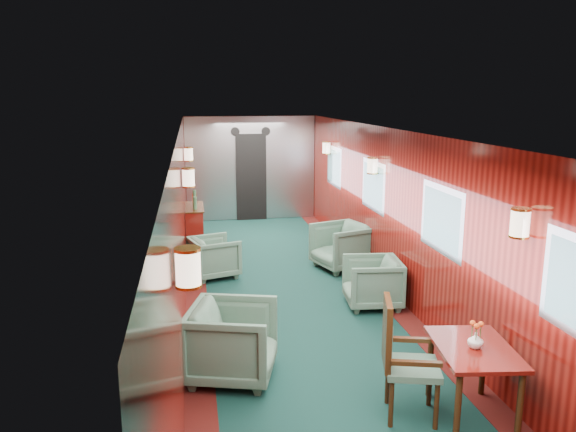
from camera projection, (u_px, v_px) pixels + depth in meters
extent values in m
plane|color=#0C2E27|center=(299.00, 313.00, 7.55)|extent=(12.00, 12.00, 0.00)
cube|color=white|center=(300.00, 137.00, 7.05)|extent=(3.00, 12.00, 0.10)
cube|color=white|center=(300.00, 136.00, 7.04)|extent=(1.20, 12.00, 0.06)
cube|color=#64120D|center=(250.00, 168.00, 13.07)|extent=(3.00, 0.10, 2.40)
cube|color=#64120D|center=(182.00, 231.00, 7.04)|extent=(0.10, 12.00, 2.40)
cube|color=#64120D|center=(409.00, 222.00, 7.54)|extent=(0.10, 12.00, 2.40)
cube|color=#390D0B|center=(197.00, 319.00, 7.32)|extent=(0.30, 12.00, 0.01)
cube|color=#390D0B|center=(394.00, 306.00, 7.77)|extent=(0.30, 12.00, 0.01)
cube|color=#A6A8AD|center=(251.00, 168.00, 12.99)|extent=(2.98, 0.12, 2.38)
cube|color=black|center=(251.00, 177.00, 12.96)|extent=(0.70, 0.06, 2.00)
cylinder|color=black|center=(235.00, 132.00, 12.68)|extent=(0.20, 0.04, 0.20)
cylinder|color=black|center=(266.00, 131.00, 12.80)|extent=(0.20, 0.04, 0.20)
cube|color=#B5B6BC|center=(441.00, 220.00, 6.52)|extent=(0.02, 1.10, 0.80)
cube|color=#496D6D|center=(441.00, 220.00, 6.52)|extent=(0.01, 0.96, 0.66)
cube|color=#B5B6BC|center=(373.00, 186.00, 8.93)|extent=(0.02, 1.10, 0.80)
cube|color=#496D6D|center=(373.00, 186.00, 8.93)|extent=(0.01, 0.96, 0.66)
cube|color=#B5B6BC|center=(334.00, 166.00, 11.34)|extent=(0.02, 1.10, 0.80)
cube|color=#496D6D|center=(334.00, 166.00, 11.34)|extent=(0.01, 0.96, 0.66)
cylinder|color=beige|center=(188.00, 268.00, 3.56)|extent=(0.16, 0.16, 0.24)
cylinder|color=gold|center=(189.00, 286.00, 3.59)|extent=(0.17, 0.17, 0.02)
cylinder|color=beige|center=(520.00, 223.00, 4.80)|extent=(0.16, 0.16, 0.24)
cylinder|color=gold|center=(519.00, 236.00, 4.82)|extent=(0.17, 0.17, 0.02)
cylinder|color=beige|center=(188.00, 178.00, 7.41)|extent=(0.16, 0.16, 0.24)
cylinder|color=gold|center=(189.00, 186.00, 7.44)|extent=(0.17, 0.17, 0.02)
cylinder|color=beige|center=(372.00, 166.00, 8.65)|extent=(0.16, 0.16, 0.24)
cylinder|color=gold|center=(372.00, 173.00, 8.67)|extent=(0.17, 0.17, 0.02)
cylinder|color=beige|center=(188.00, 154.00, 10.30)|extent=(0.16, 0.16, 0.24)
cylinder|color=gold|center=(189.00, 161.00, 10.33)|extent=(0.17, 0.17, 0.02)
cylinder|color=beige|center=(326.00, 148.00, 11.54)|extent=(0.16, 0.16, 0.24)
cylinder|color=gold|center=(326.00, 154.00, 11.56)|extent=(0.17, 0.17, 0.02)
cube|color=#64120D|center=(474.00, 348.00, 4.96)|extent=(0.77, 1.01, 0.04)
cylinder|color=#381E0C|center=(458.00, 409.00, 4.63)|extent=(0.06, 0.06, 0.66)
cylinder|color=#381E0C|center=(520.00, 408.00, 4.65)|extent=(0.06, 0.06, 0.66)
cylinder|color=#381E0C|center=(430.00, 364.00, 5.41)|extent=(0.06, 0.06, 0.66)
cylinder|color=#381E0C|center=(483.00, 363.00, 5.43)|extent=(0.06, 0.06, 0.66)
cube|color=#1C4134|center=(412.00, 368.00, 5.04)|extent=(0.58, 0.58, 0.06)
cube|color=#381E0C|center=(387.00, 333.00, 4.99)|extent=(0.16, 0.43, 0.62)
cube|color=#1C4134|center=(390.00, 339.00, 5.00)|extent=(0.11, 0.32, 0.37)
cube|color=#381E0C|center=(417.00, 363.00, 4.77)|extent=(0.43, 0.16, 0.04)
cube|color=#381E0C|center=(410.00, 340.00, 5.23)|extent=(0.43, 0.16, 0.04)
cylinder|color=#381E0C|center=(391.00, 404.00, 4.92)|extent=(0.05, 0.05, 0.44)
cylinder|color=#381E0C|center=(436.00, 406.00, 4.88)|extent=(0.05, 0.05, 0.44)
cylinder|color=#381E0C|center=(388.00, 382.00, 5.30)|extent=(0.05, 0.05, 0.44)
cylinder|color=#381E0C|center=(430.00, 383.00, 5.26)|extent=(0.05, 0.05, 0.44)
cube|color=#64120D|center=(195.00, 232.00, 10.11)|extent=(0.30, 1.01, 0.90)
cube|color=#381E0C|center=(194.00, 207.00, 10.02)|extent=(0.32, 1.03, 0.02)
cylinder|color=#2B5637|center=(195.00, 203.00, 9.75)|extent=(0.07, 0.07, 0.22)
cylinder|color=#2B5637|center=(195.00, 198.00, 10.08)|extent=(0.06, 0.06, 0.28)
cylinder|color=gold|center=(195.00, 199.00, 10.29)|extent=(0.08, 0.08, 0.18)
imported|color=silver|center=(476.00, 340.00, 4.91)|extent=(0.17, 0.17, 0.14)
imported|color=#1C4134|center=(233.00, 342.00, 5.75)|extent=(1.06, 1.04, 0.79)
imported|color=#1C4134|center=(214.00, 257.00, 8.98)|extent=(0.89, 0.88, 0.65)
imported|color=#1C4134|center=(372.00, 282.00, 7.73)|extent=(0.82, 0.80, 0.68)
imported|color=#1C4134|center=(341.00, 246.00, 9.40)|extent=(1.05, 1.04, 0.77)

